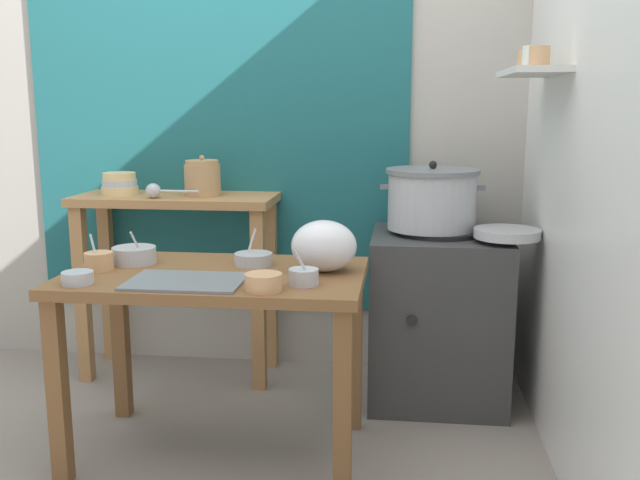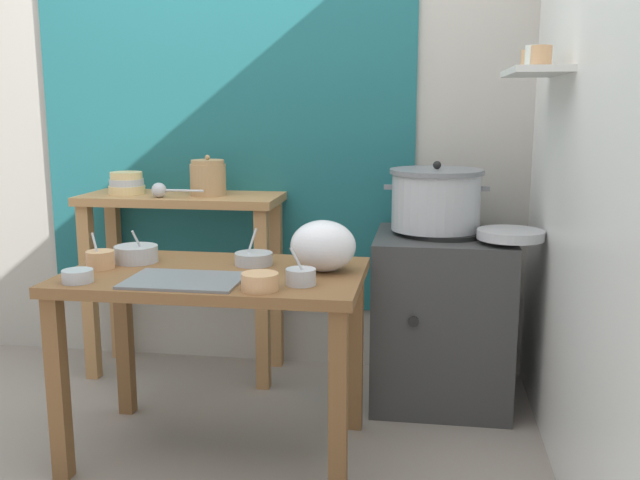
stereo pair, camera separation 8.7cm
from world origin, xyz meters
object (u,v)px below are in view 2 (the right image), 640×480
at_px(steamer_pot, 436,199).
at_px(prep_bowl_3, 136,253).
at_px(bowl_stack_enamel, 127,184).
at_px(back_shelf_table, 183,239).
at_px(serving_tray, 184,280).
at_px(prep_table, 216,300).
at_px(prep_bowl_5, 301,276).
at_px(prep_bowl_0, 254,258).
at_px(prep_bowl_2, 260,281).
at_px(wide_pan, 511,235).
at_px(prep_bowl_1, 78,275).
at_px(stove_block, 441,317).
at_px(ladle, 161,190).
at_px(prep_bowl_4, 100,259).
at_px(plastic_bag, 323,246).
at_px(clay_pot, 208,178).

bearing_deg(steamer_pot, prep_bowl_3, -153.73).
height_order(steamer_pot, bowl_stack_enamel, steamer_pot).
xyz_separation_m(back_shelf_table, serving_tray, (0.34, -0.96, 0.05)).
bearing_deg(prep_table, prep_bowl_5, -23.22).
xyz_separation_m(prep_bowl_0, prep_bowl_2, (0.11, -0.37, 0.01)).
distance_m(wide_pan, prep_bowl_1, 1.70).
height_order(back_shelf_table, stove_block, back_shelf_table).
xyz_separation_m(ladle, prep_bowl_3, (0.11, -0.56, -0.18)).
bearing_deg(prep_table, stove_block, 37.57).
height_order(ladle, prep_bowl_3, ladle).
relative_size(serving_tray, prep_bowl_4, 2.92).
bearing_deg(prep_bowl_0, ladle, 136.89).
height_order(plastic_bag, prep_bowl_0, plastic_bag).
bearing_deg(stove_block, prep_bowl_1, -145.07).
height_order(clay_pot, prep_bowl_4, clay_pot).
bearing_deg(back_shelf_table, plastic_bag, -42.28).
bearing_deg(stove_block, plastic_bag, -127.19).
distance_m(prep_bowl_4, prep_bowl_5, 0.80).
distance_m(serving_tray, plastic_bag, 0.52).
height_order(wide_pan, prep_bowl_0, prep_bowl_0).
height_order(back_shelf_table, prep_bowl_0, back_shelf_table).
height_order(prep_table, wide_pan, wide_pan).
xyz_separation_m(bowl_stack_enamel, prep_bowl_2, (0.91, -1.02, -0.20)).
distance_m(back_shelf_table, wide_pan, 1.55).
height_order(serving_tray, prep_bowl_0, prep_bowl_0).
relative_size(stove_block, prep_bowl_4, 5.70).
distance_m(prep_bowl_3, prep_bowl_4, 0.15).
distance_m(bowl_stack_enamel, prep_bowl_0, 1.05).
relative_size(prep_bowl_3, prep_bowl_5, 1.26).
bearing_deg(prep_bowl_1, wide_pan, 25.23).
height_order(bowl_stack_enamel, prep_bowl_3, bowl_stack_enamel).
distance_m(prep_table, bowl_stack_enamel, 1.09).
bearing_deg(bowl_stack_enamel, wide_pan, -9.07).
bearing_deg(prep_bowl_4, prep_bowl_1, -85.45).
xyz_separation_m(steamer_pot, prep_bowl_5, (-0.46, -0.83, -0.16)).
relative_size(steamer_pot, prep_bowl_3, 2.74).
relative_size(wide_pan, prep_bowl_4, 2.02).
relative_size(ladle, prep_bowl_2, 2.02).
height_order(stove_block, serving_tray, stove_block).
bearing_deg(prep_bowl_2, ladle, 127.23).
xyz_separation_m(stove_block, serving_tray, (-0.91, -0.83, 0.34)).
relative_size(prep_bowl_0, prep_bowl_4, 1.07).
height_order(stove_block, prep_bowl_1, stove_block).
height_order(ladle, plastic_bag, ladle).
xyz_separation_m(serving_tray, prep_bowl_2, (0.29, -0.07, 0.03)).
relative_size(wide_pan, prep_bowl_3, 1.64).
relative_size(stove_block, prep_bowl_5, 5.82).
relative_size(back_shelf_table, bowl_stack_enamel, 5.48).
bearing_deg(serving_tray, prep_bowl_5, 2.63).
distance_m(ladle, prep_bowl_3, 0.60).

